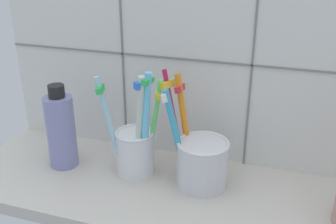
{
  "coord_description": "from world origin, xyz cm",
  "views": [
    {
      "loc": [
        16.94,
        -47.86,
        36.37
      ],
      "look_at": [
        0.0,
        2.86,
        13.28
      ],
      "focal_mm": 42.54,
      "sensor_mm": 36.0,
      "label": 1
    }
  ],
  "objects": [
    {
      "name": "counter_slab",
      "position": [
        0.0,
        0.0,
        1.0
      ],
      "size": [
        64.0,
        22.0,
        2.0
      ],
      "primitive_type": "cube",
      "color": "#BCB7AD",
      "rests_on": "ground"
    },
    {
      "name": "tile_wall_back",
      "position": [
        0.0,
        12.0,
        22.5
      ],
      "size": [
        64.0,
        2.2,
        45.0
      ],
      "color": "silver",
      "rests_on": "ground"
    },
    {
      "name": "toothbrush_cup_left",
      "position": [
        -5.28,
        2.69,
        6.75
      ],
      "size": [
        9.61,
        6.49,
        17.48
      ],
      "color": "white",
      "rests_on": "counter_slab"
    },
    {
      "name": "toothbrush_cup_right",
      "position": [
        5.13,
        2.91,
        6.2
      ],
      "size": [
        11.16,
        7.86,
        17.17
      ],
      "color": "silver",
      "rests_on": "counter_slab"
    },
    {
      "name": "soap_bottle",
      "position": [
        -17.72,
        1.37,
        8.32
      ],
      "size": [
        4.64,
        4.64,
        13.97
      ],
      "color": "#8183BC",
      "rests_on": "counter_slab"
    }
  ]
}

